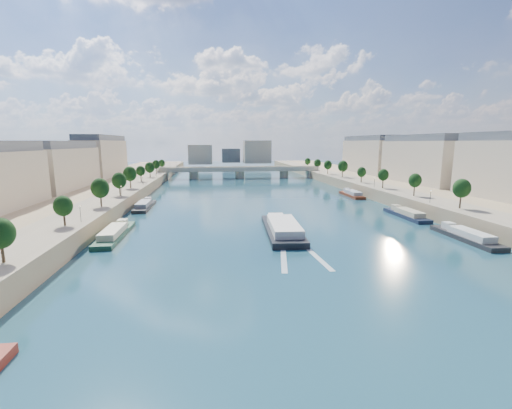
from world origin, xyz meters
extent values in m
plane|color=#0E2D3E|center=(0.00, 100.00, 0.00)|extent=(700.00, 700.00, 0.00)
cube|color=#9E8460|center=(-72.00, 100.00, 2.50)|extent=(44.00, 520.00, 5.00)
cube|color=#9E8460|center=(72.00, 100.00, 2.50)|extent=(44.00, 520.00, 5.00)
cube|color=gray|center=(-57.00, 100.00, 5.05)|extent=(14.00, 520.00, 0.10)
cube|color=gray|center=(57.00, 100.00, 5.05)|extent=(14.00, 520.00, 0.10)
cylinder|color=#382B1E|center=(-55.00, 42.00, 6.91)|extent=(0.50, 0.50, 3.82)
ellipsoid|color=black|center=(-55.00, 42.00, 10.50)|extent=(4.80, 4.80, 5.52)
cylinder|color=#382B1E|center=(-55.00, 66.00, 6.91)|extent=(0.50, 0.50, 3.82)
ellipsoid|color=black|center=(-55.00, 66.00, 10.50)|extent=(4.80, 4.80, 5.52)
cylinder|color=#382B1E|center=(-55.00, 90.00, 6.91)|extent=(0.50, 0.50, 3.82)
ellipsoid|color=black|center=(-55.00, 90.00, 10.50)|extent=(4.80, 4.80, 5.52)
cylinder|color=#382B1E|center=(-55.00, 114.00, 6.91)|extent=(0.50, 0.50, 3.82)
ellipsoid|color=black|center=(-55.00, 114.00, 10.50)|extent=(4.80, 4.80, 5.52)
cylinder|color=#382B1E|center=(-55.00, 138.00, 6.91)|extent=(0.50, 0.50, 3.82)
ellipsoid|color=black|center=(-55.00, 138.00, 10.50)|extent=(4.80, 4.80, 5.52)
cylinder|color=#382B1E|center=(-55.00, 162.00, 6.91)|extent=(0.50, 0.50, 3.82)
ellipsoid|color=black|center=(-55.00, 162.00, 10.50)|extent=(4.80, 4.80, 5.52)
cylinder|color=#382B1E|center=(-55.00, 186.00, 6.91)|extent=(0.50, 0.50, 3.82)
ellipsoid|color=black|center=(-55.00, 186.00, 10.50)|extent=(4.80, 4.80, 5.52)
cylinder|color=#382B1E|center=(-55.00, 210.00, 6.91)|extent=(0.50, 0.50, 3.82)
ellipsoid|color=black|center=(-55.00, 210.00, 10.50)|extent=(4.80, 4.80, 5.52)
cylinder|color=#382B1E|center=(-55.00, 234.00, 6.91)|extent=(0.50, 0.50, 3.82)
ellipsoid|color=black|center=(-55.00, 234.00, 10.50)|extent=(4.80, 4.80, 5.52)
cylinder|color=#382B1E|center=(55.00, 74.00, 6.91)|extent=(0.50, 0.50, 3.82)
ellipsoid|color=black|center=(55.00, 74.00, 10.50)|extent=(4.80, 4.80, 5.52)
cylinder|color=#382B1E|center=(55.00, 98.00, 6.91)|extent=(0.50, 0.50, 3.82)
ellipsoid|color=black|center=(55.00, 98.00, 10.50)|extent=(4.80, 4.80, 5.52)
cylinder|color=#382B1E|center=(55.00, 122.00, 6.91)|extent=(0.50, 0.50, 3.82)
ellipsoid|color=black|center=(55.00, 122.00, 10.50)|extent=(4.80, 4.80, 5.52)
cylinder|color=#382B1E|center=(55.00, 146.00, 6.91)|extent=(0.50, 0.50, 3.82)
ellipsoid|color=black|center=(55.00, 146.00, 10.50)|extent=(4.80, 4.80, 5.52)
cylinder|color=#382B1E|center=(55.00, 170.00, 6.91)|extent=(0.50, 0.50, 3.82)
ellipsoid|color=black|center=(55.00, 170.00, 10.50)|extent=(4.80, 4.80, 5.52)
cylinder|color=#382B1E|center=(55.00, 194.00, 6.91)|extent=(0.50, 0.50, 3.82)
ellipsoid|color=black|center=(55.00, 194.00, 10.50)|extent=(4.80, 4.80, 5.52)
cylinder|color=#382B1E|center=(55.00, 218.00, 6.91)|extent=(0.50, 0.50, 3.82)
ellipsoid|color=black|center=(55.00, 218.00, 10.50)|extent=(4.80, 4.80, 5.52)
cylinder|color=#382B1E|center=(55.00, 242.00, 6.91)|extent=(0.50, 0.50, 3.82)
ellipsoid|color=black|center=(55.00, 242.00, 10.50)|extent=(4.80, 4.80, 5.52)
cylinder|color=black|center=(-52.50, 70.00, 7.00)|extent=(0.14, 0.14, 4.00)
sphere|color=#FFE5B2|center=(-52.50, 70.00, 9.10)|extent=(0.36, 0.36, 0.36)
cylinder|color=black|center=(-52.50, 110.00, 7.00)|extent=(0.14, 0.14, 4.00)
sphere|color=#FFE5B2|center=(-52.50, 110.00, 9.10)|extent=(0.36, 0.36, 0.36)
cylinder|color=black|center=(-52.50, 150.00, 7.00)|extent=(0.14, 0.14, 4.00)
sphere|color=#FFE5B2|center=(-52.50, 150.00, 9.10)|extent=(0.36, 0.36, 0.36)
cylinder|color=black|center=(-52.50, 190.00, 7.00)|extent=(0.14, 0.14, 4.00)
sphere|color=#FFE5B2|center=(-52.50, 190.00, 9.10)|extent=(0.36, 0.36, 0.36)
cylinder|color=black|center=(52.50, 85.00, 7.00)|extent=(0.14, 0.14, 4.00)
sphere|color=#FFE5B2|center=(52.50, 85.00, 9.10)|extent=(0.36, 0.36, 0.36)
cylinder|color=black|center=(52.50, 125.00, 7.00)|extent=(0.14, 0.14, 4.00)
sphere|color=#FFE5B2|center=(52.50, 125.00, 9.10)|extent=(0.36, 0.36, 0.36)
cylinder|color=black|center=(52.50, 165.00, 7.00)|extent=(0.14, 0.14, 4.00)
sphere|color=#FFE5B2|center=(52.50, 165.00, 9.10)|extent=(0.36, 0.36, 0.36)
cylinder|color=black|center=(52.50, 205.00, 7.00)|extent=(0.14, 0.14, 4.00)
sphere|color=#FFE5B2|center=(52.50, 205.00, 9.10)|extent=(0.36, 0.36, 0.36)
cube|color=#BEAC92|center=(-85.00, 141.00, 15.00)|extent=(16.00, 52.00, 20.00)
cube|color=#474C54|center=(-85.00, 141.00, 26.60)|extent=(14.72, 50.44, 3.20)
cube|color=#BEAC92|center=(-85.00, 199.00, 15.00)|extent=(16.00, 52.00, 20.00)
cube|color=#474C54|center=(-85.00, 199.00, 26.60)|extent=(14.72, 50.44, 3.20)
cube|color=#BEAC92|center=(85.00, 141.00, 15.00)|extent=(16.00, 52.00, 20.00)
cube|color=#474C54|center=(85.00, 141.00, 26.60)|extent=(14.72, 50.44, 3.20)
cube|color=#BEAC92|center=(85.00, 199.00, 15.00)|extent=(16.00, 52.00, 20.00)
cube|color=#474C54|center=(85.00, 199.00, 26.60)|extent=(14.72, 50.44, 3.20)
cube|color=#BEAC92|center=(-30.00, 310.00, 14.00)|extent=(22.00, 18.00, 18.00)
cube|color=#BEAC92|center=(25.00, 320.00, 16.00)|extent=(26.00, 20.00, 22.00)
cube|color=#474C54|center=(0.00, 335.00, 12.00)|extent=(18.00, 16.00, 14.00)
cube|color=#C1B79E|center=(0.00, 222.78, 6.20)|extent=(112.00, 11.00, 2.20)
cube|color=#C1B79E|center=(0.00, 217.78, 7.70)|extent=(112.00, 0.80, 0.90)
cube|color=#C1B79E|center=(0.00, 227.78, 7.70)|extent=(112.00, 0.80, 0.90)
cylinder|color=#C1B79E|center=(-32.00, 222.78, 2.50)|extent=(6.40, 6.40, 5.00)
cylinder|color=#C1B79E|center=(0.00, 222.78, 2.50)|extent=(6.40, 6.40, 5.00)
cylinder|color=#C1B79E|center=(32.00, 222.78, 2.50)|extent=(6.40, 6.40, 5.00)
cube|color=#C1B79E|center=(-52.00, 222.78, 2.50)|extent=(6.00, 12.00, 5.00)
cube|color=#C1B79E|center=(52.00, 222.78, 2.50)|extent=(6.00, 12.00, 5.00)
cube|color=black|center=(-0.38, 71.88, 0.52)|extent=(10.93, 31.87, 2.24)
cube|color=silver|center=(-0.38, 69.37, 2.65)|extent=(8.63, 20.81, 2.02)
cube|color=silver|center=(-0.38, 81.29, 2.54)|extent=(4.71, 4.04, 1.80)
cube|color=silver|center=(-3.58, 54.88, 0.02)|extent=(5.98, 25.77, 0.04)
cube|color=silver|center=(2.82, 54.88, 0.02)|extent=(2.72, 26.03, 0.04)
cube|color=#1C4732|center=(-45.50, 73.67, 0.30)|extent=(5.00, 25.66, 1.80)
cube|color=beige|center=(-45.50, 71.62, 2.00)|extent=(4.10, 14.11, 1.60)
cube|color=beige|center=(-45.50, 81.37, 2.10)|extent=(2.50, 3.08, 1.80)
cube|color=black|center=(-45.50, 115.02, 0.30)|extent=(5.00, 23.55, 1.80)
cube|color=gray|center=(-45.50, 113.13, 2.00)|extent=(4.10, 12.95, 1.60)
cube|color=gray|center=(-45.50, 122.08, 2.10)|extent=(2.50, 2.83, 1.80)
cube|color=black|center=(45.50, 59.11, 0.30)|extent=(5.00, 22.42, 1.80)
cube|color=silver|center=(45.50, 57.31, 2.00)|extent=(4.10, 12.33, 1.60)
cube|color=silver|center=(45.50, 65.83, 2.10)|extent=(2.50, 2.69, 1.80)
cube|color=#171F33|center=(45.50, 86.81, 0.30)|extent=(5.00, 21.93, 1.80)
cube|color=#C1B691|center=(45.50, 85.06, 2.00)|extent=(4.10, 12.06, 1.60)
cube|color=#C1B691|center=(45.50, 93.39, 2.10)|extent=(2.50, 2.63, 1.80)
cube|color=#622411|center=(45.50, 132.94, 0.30)|extent=(5.00, 20.56, 1.80)
cube|color=#A3A7AF|center=(45.50, 131.30, 2.00)|extent=(4.10, 11.31, 1.60)
cube|color=#A3A7AF|center=(45.50, 139.11, 2.10)|extent=(2.50, 2.47, 1.80)
camera|label=1|loc=(-19.40, -19.03, 24.78)|focal=24.00mm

